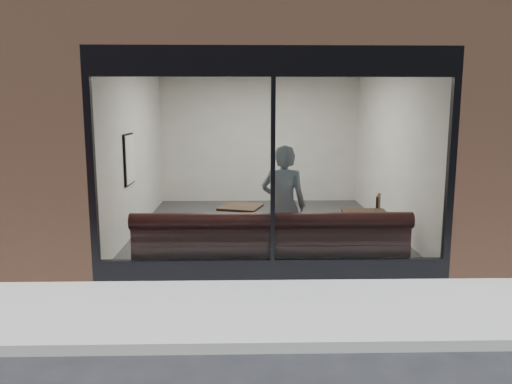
{
  "coord_description": "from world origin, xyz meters",
  "views": [
    {
      "loc": [
        -0.39,
        -4.68,
        2.41
      ],
      "look_at": [
        -0.22,
        2.4,
        1.2
      ],
      "focal_mm": 35.0,
      "sensor_mm": 36.0,
      "label": 1
    }
  ],
  "objects_px": {
    "banquette": "(271,256)",
    "cafe_table_left": "(241,207)",
    "person": "(283,206)",
    "cafe_table_right": "(366,214)",
    "cafe_chair_right": "(365,235)"
  },
  "relations": [
    {
      "from": "banquette",
      "to": "cafe_table_left",
      "type": "xyz_separation_m",
      "value": [
        -0.45,
        1.13,
        0.52
      ]
    },
    {
      "from": "person",
      "to": "cafe_table_right",
      "type": "height_order",
      "value": "person"
    },
    {
      "from": "banquette",
      "to": "cafe_table_right",
      "type": "distance_m",
      "value": 1.71
    },
    {
      "from": "banquette",
      "to": "cafe_table_right",
      "type": "bearing_deg",
      "value": 19.72
    },
    {
      "from": "cafe_table_left",
      "to": "cafe_table_right",
      "type": "bearing_deg",
      "value": -16.15
    },
    {
      "from": "person",
      "to": "banquette",
      "type": "bearing_deg",
      "value": 63.48
    },
    {
      "from": "banquette",
      "to": "cafe_table_left",
      "type": "relative_size",
      "value": 6.24
    },
    {
      "from": "banquette",
      "to": "cafe_chair_right",
      "type": "xyz_separation_m",
      "value": [
        1.69,
        1.14,
        0.01
      ]
    },
    {
      "from": "person",
      "to": "cafe_table_right",
      "type": "bearing_deg",
      "value": -159.34
    },
    {
      "from": "banquette",
      "to": "person",
      "type": "distance_m",
      "value": 0.79
    },
    {
      "from": "person",
      "to": "cafe_table_left",
      "type": "relative_size",
      "value": 2.9
    },
    {
      "from": "person",
      "to": "cafe_chair_right",
      "type": "distance_m",
      "value": 1.85
    },
    {
      "from": "person",
      "to": "cafe_table_right",
      "type": "xyz_separation_m",
      "value": [
        1.33,
        0.27,
        -0.19
      ]
    },
    {
      "from": "cafe_table_right",
      "to": "cafe_chair_right",
      "type": "bearing_deg",
      "value": 75.18
    },
    {
      "from": "cafe_table_left",
      "to": "cafe_chair_right",
      "type": "distance_m",
      "value": 2.2
    }
  ]
}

